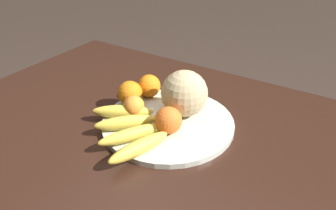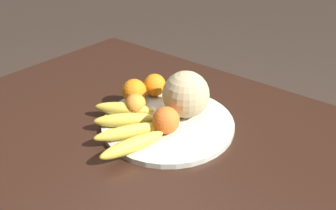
{
  "view_description": "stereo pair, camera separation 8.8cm",
  "coord_description": "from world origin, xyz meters",
  "px_view_note": "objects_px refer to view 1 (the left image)",
  "views": [
    {
      "loc": [
        -0.41,
        0.61,
        1.28
      ],
      "look_at": [
        -0.01,
        -0.03,
        0.83
      ],
      "focal_mm": 35.0,
      "sensor_mm": 36.0,
      "label": 1
    },
    {
      "loc": [
        -0.48,
        0.56,
        1.28
      ],
      "look_at": [
        -0.01,
        -0.03,
        0.83
      ],
      "focal_mm": 35.0,
      "sensor_mm": 36.0,
      "label": 2
    }
  ],
  "objects_px": {
    "produce_tag": "(152,117)",
    "melon": "(184,93)",
    "fruit_bowl": "(168,123)",
    "orange_front_left": "(134,106)",
    "orange_back_left": "(130,93)",
    "kitchen_table": "(160,160)",
    "banana_bunch": "(130,128)",
    "orange_front_right": "(149,86)",
    "orange_mid_center": "(168,120)"
  },
  "relations": [
    {
      "from": "melon",
      "to": "banana_bunch",
      "type": "distance_m",
      "value": 0.18
    },
    {
      "from": "kitchen_table",
      "to": "produce_tag",
      "type": "xyz_separation_m",
      "value": [
        0.04,
        -0.02,
        0.13
      ]
    },
    {
      "from": "kitchen_table",
      "to": "orange_front_right",
      "type": "xyz_separation_m",
      "value": [
        0.12,
        -0.12,
        0.16
      ]
    },
    {
      "from": "orange_front_right",
      "to": "melon",
      "type": "bearing_deg",
      "value": 167.31
    },
    {
      "from": "produce_tag",
      "to": "kitchen_table",
      "type": "bearing_deg",
      "value": -165.16
    },
    {
      "from": "banana_bunch",
      "to": "orange_front_right",
      "type": "height_order",
      "value": "orange_front_right"
    },
    {
      "from": "melon",
      "to": "banana_bunch",
      "type": "relative_size",
      "value": 0.51
    },
    {
      "from": "melon",
      "to": "kitchen_table",
      "type": "bearing_deg",
      "value": 72.06
    },
    {
      "from": "banana_bunch",
      "to": "orange_back_left",
      "type": "xyz_separation_m",
      "value": [
        0.09,
        -0.12,
        0.02
      ]
    },
    {
      "from": "orange_back_left",
      "to": "orange_front_left",
      "type": "bearing_deg",
      "value": 138.57
    },
    {
      "from": "melon",
      "to": "banana_bunch",
      "type": "bearing_deg",
      "value": 66.86
    },
    {
      "from": "kitchen_table",
      "to": "orange_back_left",
      "type": "height_order",
      "value": "orange_back_left"
    },
    {
      "from": "fruit_bowl",
      "to": "orange_back_left",
      "type": "xyz_separation_m",
      "value": [
        0.14,
        -0.02,
        0.04
      ]
    },
    {
      "from": "banana_bunch",
      "to": "produce_tag",
      "type": "height_order",
      "value": "banana_bunch"
    },
    {
      "from": "orange_mid_center",
      "to": "fruit_bowl",
      "type": "bearing_deg",
      "value": -56.66
    },
    {
      "from": "orange_front_right",
      "to": "orange_mid_center",
      "type": "relative_size",
      "value": 0.98
    },
    {
      "from": "kitchen_table",
      "to": "orange_mid_center",
      "type": "distance_m",
      "value": 0.17
    },
    {
      "from": "orange_front_left",
      "to": "banana_bunch",
      "type": "bearing_deg",
      "value": 119.62
    },
    {
      "from": "orange_front_left",
      "to": "fruit_bowl",
      "type": "bearing_deg",
      "value": -164.13
    },
    {
      "from": "orange_front_right",
      "to": "fruit_bowl",
      "type": "bearing_deg",
      "value": 144.94
    },
    {
      "from": "orange_front_left",
      "to": "produce_tag",
      "type": "height_order",
      "value": "orange_front_left"
    },
    {
      "from": "fruit_bowl",
      "to": "banana_bunch",
      "type": "relative_size",
      "value": 1.41
    },
    {
      "from": "kitchen_table",
      "to": "fruit_bowl",
      "type": "distance_m",
      "value": 0.12
    },
    {
      "from": "melon",
      "to": "produce_tag",
      "type": "xyz_separation_m",
      "value": [
        0.06,
        0.07,
        -0.06
      ]
    },
    {
      "from": "melon",
      "to": "orange_mid_center",
      "type": "bearing_deg",
      "value": 96.16
    },
    {
      "from": "fruit_bowl",
      "to": "produce_tag",
      "type": "height_order",
      "value": "produce_tag"
    },
    {
      "from": "kitchen_table",
      "to": "fruit_bowl",
      "type": "xyz_separation_m",
      "value": [
        -0.01,
        -0.03,
        0.12
      ]
    },
    {
      "from": "fruit_bowl",
      "to": "orange_back_left",
      "type": "height_order",
      "value": "orange_back_left"
    },
    {
      "from": "melon",
      "to": "orange_front_right",
      "type": "distance_m",
      "value": 0.15
    },
    {
      "from": "orange_back_left",
      "to": "produce_tag",
      "type": "relative_size",
      "value": 0.8
    },
    {
      "from": "melon",
      "to": "banana_bunch",
      "type": "height_order",
      "value": "melon"
    },
    {
      "from": "orange_front_left",
      "to": "orange_front_right",
      "type": "bearing_deg",
      "value": -75.45
    },
    {
      "from": "melon",
      "to": "orange_mid_center",
      "type": "relative_size",
      "value": 1.82
    },
    {
      "from": "orange_front_left",
      "to": "orange_back_left",
      "type": "xyz_separation_m",
      "value": [
        0.05,
        -0.04,
        0.01
      ]
    },
    {
      "from": "banana_bunch",
      "to": "orange_back_left",
      "type": "distance_m",
      "value": 0.15
    },
    {
      "from": "orange_front_left",
      "to": "orange_back_left",
      "type": "relative_size",
      "value": 0.82
    },
    {
      "from": "banana_bunch",
      "to": "orange_back_left",
      "type": "height_order",
      "value": "orange_back_left"
    },
    {
      "from": "orange_front_right",
      "to": "produce_tag",
      "type": "xyz_separation_m",
      "value": [
        -0.08,
        0.1,
        -0.03
      ]
    },
    {
      "from": "melon",
      "to": "fruit_bowl",
      "type": "bearing_deg",
      "value": 71.37
    },
    {
      "from": "banana_bunch",
      "to": "orange_front_right",
      "type": "distance_m",
      "value": 0.21
    },
    {
      "from": "kitchen_table",
      "to": "melon",
      "type": "relative_size",
      "value": 9.93
    },
    {
      "from": "orange_mid_center",
      "to": "orange_front_right",
      "type": "bearing_deg",
      "value": -40.63
    },
    {
      "from": "produce_tag",
      "to": "melon",
      "type": "bearing_deg",
      "value": -93.58
    },
    {
      "from": "orange_front_right",
      "to": "orange_mid_center",
      "type": "xyz_separation_m",
      "value": [
        -0.15,
        0.13,
        0.0
      ]
    },
    {
      "from": "orange_front_left",
      "to": "produce_tag",
      "type": "relative_size",
      "value": 0.66
    },
    {
      "from": "orange_back_left",
      "to": "kitchen_table",
      "type": "bearing_deg",
      "value": 161.44
    },
    {
      "from": "fruit_bowl",
      "to": "orange_front_left",
      "type": "height_order",
      "value": "orange_front_left"
    },
    {
      "from": "kitchen_table",
      "to": "produce_tag",
      "type": "height_order",
      "value": "produce_tag"
    },
    {
      "from": "banana_bunch",
      "to": "orange_back_left",
      "type": "bearing_deg",
      "value": -104.8
    },
    {
      "from": "melon",
      "to": "banana_bunch",
      "type": "xyz_separation_m",
      "value": [
        0.07,
        0.16,
        -0.05
      ]
    }
  ]
}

